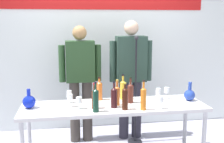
# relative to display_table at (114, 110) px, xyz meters

# --- Properties ---
(back_wall) EXTENTS (4.67, 0.11, 3.00)m
(back_wall) POSITION_rel_display_table_xyz_m (0.00, 1.26, 0.84)
(back_wall) COLOR white
(back_wall) RESTS_ON ground
(display_table) EXTENTS (2.19, 0.64, 0.72)m
(display_table) POSITION_rel_display_table_xyz_m (0.00, 0.00, 0.00)
(display_table) COLOR silver
(display_table) RESTS_ON ground
(decanter_blue_left) EXTENTS (0.15, 0.15, 0.23)m
(decanter_blue_left) POSITION_rel_display_table_xyz_m (-0.98, 0.04, 0.14)
(decanter_blue_left) COLOR #0E21B3
(decanter_blue_left) RESTS_ON display_table
(decanter_blue_right) EXTENTS (0.14, 0.14, 0.24)m
(decanter_blue_right) POSITION_rel_display_table_xyz_m (0.97, 0.04, 0.14)
(decanter_blue_right) COLOR #223C9C
(decanter_blue_right) RESTS_ON display_table
(presenter_left) EXTENTS (0.59, 0.22, 1.65)m
(presenter_left) POSITION_rel_display_table_xyz_m (-0.36, 0.69, 0.28)
(presenter_left) COLOR #3B3530
(presenter_left) RESTS_ON ground
(presenter_right) EXTENTS (0.62, 0.22, 1.72)m
(presenter_right) POSITION_rel_display_table_xyz_m (0.36, 0.69, 0.32)
(presenter_right) COLOR #2C2A36
(presenter_right) RESTS_ON ground
(wine_bottle_0) EXTENTS (0.07, 0.07, 0.31)m
(wine_bottle_0) POSITION_rel_display_table_xyz_m (-0.02, -0.09, 0.19)
(wine_bottle_0) COLOR black
(wine_bottle_0) RESTS_ON display_table
(wine_bottle_1) EXTENTS (0.07, 0.07, 0.29)m
(wine_bottle_1) POSITION_rel_display_table_xyz_m (-0.15, 0.25, 0.19)
(wine_bottle_1) COLOR orange
(wine_bottle_1) RESTS_ON display_table
(wine_bottle_2) EXTENTS (0.07, 0.07, 0.34)m
(wine_bottle_2) POSITION_rel_display_table_xyz_m (-0.24, -0.21, 0.20)
(wine_bottle_2) COLOR #0F3022
(wine_bottle_2) RESTS_ON display_table
(wine_bottle_3) EXTENTS (0.07, 0.07, 0.31)m
(wine_bottle_3) POSITION_rel_display_table_xyz_m (0.09, -0.19, 0.20)
(wine_bottle_3) COLOR #331309
(wine_bottle_3) RESTS_ON display_table
(wine_bottle_4) EXTENTS (0.06, 0.06, 0.31)m
(wine_bottle_4) POSITION_rel_display_table_xyz_m (0.04, -0.01, 0.19)
(wine_bottle_4) COLOR orange
(wine_bottle_4) RESTS_ON display_table
(wine_bottle_5) EXTENTS (0.07, 0.07, 0.30)m
(wine_bottle_5) POSITION_rel_display_table_xyz_m (-0.24, -0.09, 0.18)
(wine_bottle_5) COLOR #542310
(wine_bottle_5) RESTS_ON display_table
(wine_bottle_6) EXTENTS (0.07, 0.07, 0.32)m
(wine_bottle_6) POSITION_rel_display_table_xyz_m (0.15, 0.23, 0.19)
(wine_bottle_6) COLOR gold
(wine_bottle_6) RESTS_ON display_table
(wine_bottle_7) EXTENTS (0.06, 0.06, 0.34)m
(wine_bottle_7) POSITION_rel_display_table_xyz_m (0.30, -0.23, 0.20)
(wine_bottle_7) COLOR orange
(wine_bottle_7) RESTS_ON display_table
(wine_bottle_8) EXTENTS (0.07, 0.07, 0.32)m
(wine_bottle_8) POSITION_rel_display_table_xyz_m (0.21, 0.06, 0.19)
(wine_bottle_8) COLOR #54251B
(wine_bottle_8) RESTS_ON display_table
(wine_glass_left_0) EXTENTS (0.07, 0.07, 0.14)m
(wine_glass_left_0) POSITION_rel_display_table_xyz_m (-0.42, -0.08, 0.16)
(wine_glass_left_0) COLOR white
(wine_glass_left_0) RESTS_ON display_table
(wine_glass_left_1) EXTENTS (0.06, 0.06, 0.15)m
(wine_glass_left_1) POSITION_rel_display_table_xyz_m (-0.52, 0.19, 0.16)
(wine_glass_left_1) COLOR white
(wine_glass_left_1) RESTS_ON display_table
(wine_glass_left_2) EXTENTS (0.06, 0.06, 0.15)m
(wine_glass_left_2) POSITION_rel_display_table_xyz_m (-0.52, 0.02, 0.17)
(wine_glass_left_2) COLOR white
(wine_glass_left_2) RESTS_ON display_table
(wine_glass_right_0) EXTENTS (0.06, 0.06, 0.16)m
(wine_glass_right_0) POSITION_rel_display_table_xyz_m (0.58, 0.11, 0.17)
(wine_glass_right_0) COLOR white
(wine_glass_right_0) RESTS_ON display_table
(wine_glass_right_1) EXTENTS (0.07, 0.07, 0.15)m
(wine_glass_right_1) POSITION_rel_display_table_xyz_m (0.50, -0.21, 0.16)
(wine_glass_right_1) COLOR white
(wine_glass_right_1) RESTS_ON display_table
(wine_glass_right_2) EXTENTS (0.07, 0.07, 0.15)m
(wine_glass_right_2) POSITION_rel_display_table_xyz_m (0.72, 0.18, 0.17)
(wine_glass_right_2) COLOR white
(wine_glass_right_2) RESTS_ON display_table
(microphone_stand) EXTENTS (0.20, 0.20, 1.52)m
(microphone_stand) POSITION_rel_display_table_xyz_m (0.39, 0.49, -0.16)
(microphone_stand) COLOR black
(microphone_stand) RESTS_ON ground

